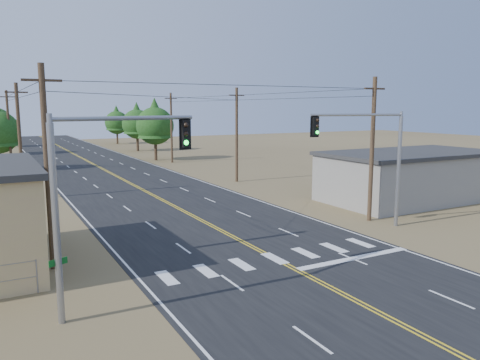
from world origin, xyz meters
TOP-DOWN VIEW (x-y plane):
  - ground at (0.00, 0.00)m, footprint 220.00×220.00m
  - road at (0.00, 30.00)m, footprint 15.00×200.00m
  - building_right at (19.00, 16.00)m, footprint 15.00×8.00m
  - utility_pole_left_near at (-10.50, 12.00)m, footprint 1.80×0.30m
  - utility_pole_left_mid at (-10.50, 32.00)m, footprint 1.80×0.30m
  - utility_pole_left_far at (-10.50, 52.00)m, footprint 1.80×0.30m
  - utility_pole_right_near at (10.50, 12.00)m, footprint 1.80×0.30m
  - utility_pole_right_mid at (10.50, 32.00)m, footprint 1.80×0.30m
  - utility_pole_right_far at (10.50, 52.00)m, footprint 1.80×0.30m
  - signal_mast_left at (-9.33, 5.82)m, footprint 5.94×1.42m
  - signal_mast_right at (9.14, 10.38)m, footprint 6.49×1.57m
  - street_sign at (-11.00, 5.54)m, footprint 0.69×0.30m
  - tree_left_far at (-9.00, 93.51)m, footprint 4.16×4.16m
  - tree_right_near at (9.42, 56.12)m, footprint 5.64×5.64m
  - tree_right_mid at (11.32, 72.27)m, footprint 5.36×5.36m
  - tree_right_far at (12.27, 91.23)m, footprint 5.05×5.05m

SIDE VIEW (x-z plane):
  - ground at x=0.00m, z-range 0.00..0.00m
  - road at x=0.00m, z-range 0.00..0.02m
  - street_sign at x=-11.00m, z-range 0.42..2.88m
  - building_right at x=19.00m, z-range 0.00..4.00m
  - tree_left_far at x=-9.00m, z-range 0.77..7.71m
  - utility_pole_left_near at x=-10.50m, z-range 0.12..10.12m
  - utility_pole_left_mid at x=-10.50m, z-range 0.12..10.12m
  - utility_pole_left_far at x=-10.50m, z-range 0.12..10.12m
  - utility_pole_right_near at x=10.50m, z-range 0.12..10.12m
  - utility_pole_right_mid at x=10.50m, z-range 0.12..10.12m
  - utility_pole_right_far at x=10.50m, z-range 0.12..10.12m
  - tree_right_far at x=12.27m, z-range 0.94..9.37m
  - signal_mast_left at x=-9.33m, z-range 1.34..9.07m
  - signal_mast_right at x=9.14m, z-range 1.37..9.06m
  - tree_right_mid at x=11.32m, z-range 1.00..9.93m
  - tree_right_near at x=9.42m, z-range 1.05..10.45m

